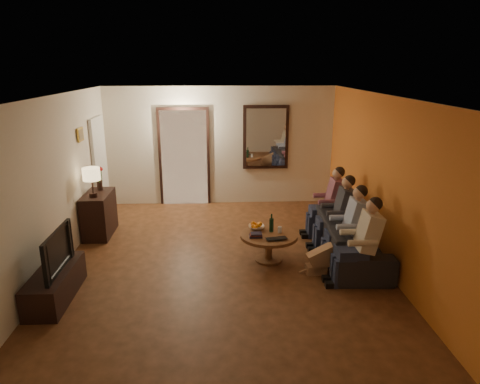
{
  "coord_description": "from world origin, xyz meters",
  "views": [
    {
      "loc": [
        -0.03,
        -6.33,
        3.03
      ],
      "look_at": [
        0.3,
        0.3,
        1.05
      ],
      "focal_mm": 32.0,
      "sensor_mm": 36.0,
      "label": 1
    }
  ],
  "objects_px": {
    "person_d": "(331,205)",
    "laptop": "(278,240)",
    "tv_stand": "(55,284)",
    "table_lamp": "(92,182)",
    "coffee_table": "(269,247)",
    "tv": "(51,251)",
    "sofa": "(350,239)",
    "person_b": "(350,229)",
    "dresser": "(99,214)",
    "bowl": "(256,227)",
    "person_c": "(340,216)",
    "dog": "(323,256)",
    "person_a": "(363,245)",
    "wine_bottle": "(271,223)"
  },
  "relations": [
    {
      "from": "person_b",
      "to": "coffee_table",
      "type": "distance_m",
      "value": 1.31
    },
    {
      "from": "wine_bottle",
      "to": "bowl",
      "type": "bearing_deg",
      "value": 152.45
    },
    {
      "from": "person_a",
      "to": "sofa",
      "type": "bearing_deg",
      "value": 83.66
    },
    {
      "from": "tv",
      "to": "sofa",
      "type": "relative_size",
      "value": 0.45
    },
    {
      "from": "person_a",
      "to": "dresser",
      "type": "bearing_deg",
      "value": 153.82
    },
    {
      "from": "person_d",
      "to": "person_a",
      "type": "bearing_deg",
      "value": -90.0
    },
    {
      "from": "person_d",
      "to": "dog",
      "type": "relative_size",
      "value": 2.14
    },
    {
      "from": "person_d",
      "to": "tv_stand",
      "type": "bearing_deg",
      "value": -154.72
    },
    {
      "from": "coffee_table",
      "to": "wine_bottle",
      "type": "xyz_separation_m",
      "value": [
        0.05,
        0.1,
        0.38
      ]
    },
    {
      "from": "person_d",
      "to": "laptop",
      "type": "xyz_separation_m",
      "value": [
        -1.13,
        -1.24,
        -0.14
      ]
    },
    {
      "from": "person_a",
      "to": "bowl",
      "type": "bearing_deg",
      "value": 143.2
    },
    {
      "from": "sofa",
      "to": "person_b",
      "type": "xyz_separation_m",
      "value": [
        -0.1,
        -0.3,
        0.28
      ]
    },
    {
      "from": "tv_stand",
      "to": "coffee_table",
      "type": "height_order",
      "value": "coffee_table"
    },
    {
      "from": "bowl",
      "to": "wine_bottle",
      "type": "xyz_separation_m",
      "value": [
        0.23,
        -0.12,
        0.12
      ]
    },
    {
      "from": "dog",
      "to": "laptop",
      "type": "bearing_deg",
      "value": 158.07
    },
    {
      "from": "laptop",
      "to": "dog",
      "type": "bearing_deg",
      "value": -28.6
    },
    {
      "from": "table_lamp",
      "to": "person_b",
      "type": "xyz_separation_m",
      "value": [
        4.23,
        -1.26,
        -0.46
      ]
    },
    {
      "from": "tv",
      "to": "person_a",
      "type": "bearing_deg",
      "value": -87.36
    },
    {
      "from": "person_d",
      "to": "dog",
      "type": "distance_m",
      "value": 1.56
    },
    {
      "from": "person_a",
      "to": "tv",
      "type": "bearing_deg",
      "value": -177.36
    },
    {
      "from": "person_a",
      "to": "coffee_table",
      "type": "height_order",
      "value": "person_a"
    },
    {
      "from": "bowl",
      "to": "person_b",
      "type": "bearing_deg",
      "value": -17.93
    },
    {
      "from": "person_b",
      "to": "bowl",
      "type": "distance_m",
      "value": 1.49
    },
    {
      "from": "coffee_table",
      "to": "laptop",
      "type": "relative_size",
      "value": 2.8
    },
    {
      "from": "sofa",
      "to": "wine_bottle",
      "type": "height_order",
      "value": "wine_bottle"
    },
    {
      "from": "dresser",
      "to": "person_d",
      "type": "distance_m",
      "value": 4.24
    },
    {
      "from": "tv",
      "to": "sofa",
      "type": "height_order",
      "value": "tv"
    },
    {
      "from": "person_d",
      "to": "coffee_table",
      "type": "distance_m",
      "value": 1.61
    },
    {
      "from": "tv",
      "to": "tv_stand",
      "type": "bearing_deg",
      "value": 0.0
    },
    {
      "from": "person_a",
      "to": "person_d",
      "type": "xyz_separation_m",
      "value": [
        0.0,
        1.8,
        0.0
      ]
    },
    {
      "from": "person_b",
      "to": "coffee_table",
      "type": "height_order",
      "value": "person_b"
    },
    {
      "from": "dog",
      "to": "dresser",
      "type": "bearing_deg",
      "value": 150.73
    },
    {
      "from": "bowl",
      "to": "wine_bottle",
      "type": "height_order",
      "value": "wine_bottle"
    },
    {
      "from": "bowl",
      "to": "laptop",
      "type": "xyz_separation_m",
      "value": [
        0.28,
        -0.5,
        -0.02
      ]
    },
    {
      "from": "coffee_table",
      "to": "sofa",
      "type": "bearing_deg",
      "value": 2.71
    },
    {
      "from": "person_a",
      "to": "bowl",
      "type": "distance_m",
      "value": 1.77
    },
    {
      "from": "dresser",
      "to": "tv",
      "type": "bearing_deg",
      "value": -90.0
    },
    {
      "from": "laptop",
      "to": "table_lamp",
      "type": "bearing_deg",
      "value": 145.96
    },
    {
      "from": "tv_stand",
      "to": "wine_bottle",
      "type": "relative_size",
      "value": 3.99
    },
    {
      "from": "bowl",
      "to": "laptop",
      "type": "bearing_deg",
      "value": -60.75
    },
    {
      "from": "sofa",
      "to": "person_c",
      "type": "height_order",
      "value": "person_c"
    },
    {
      "from": "tv_stand",
      "to": "table_lamp",
      "type": "bearing_deg",
      "value": 90.0
    },
    {
      "from": "person_d",
      "to": "person_c",
      "type": "bearing_deg",
      "value": -90.0
    },
    {
      "from": "bowl",
      "to": "table_lamp",
      "type": "bearing_deg",
      "value": 164.12
    },
    {
      "from": "tv_stand",
      "to": "laptop",
      "type": "xyz_separation_m",
      "value": [
        3.09,
        0.75,
        0.26
      ]
    },
    {
      "from": "person_c",
      "to": "dog",
      "type": "height_order",
      "value": "person_c"
    },
    {
      "from": "laptop",
      "to": "tv",
      "type": "bearing_deg",
      "value": -177.57
    },
    {
      "from": "tv",
      "to": "coffee_table",
      "type": "xyz_separation_m",
      "value": [
        2.99,
        1.03,
        -0.47
      ]
    },
    {
      "from": "bowl",
      "to": "coffee_table",
      "type": "bearing_deg",
      "value": -50.71
    },
    {
      "from": "dresser",
      "to": "sofa",
      "type": "distance_m",
      "value": 4.48
    }
  ]
}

